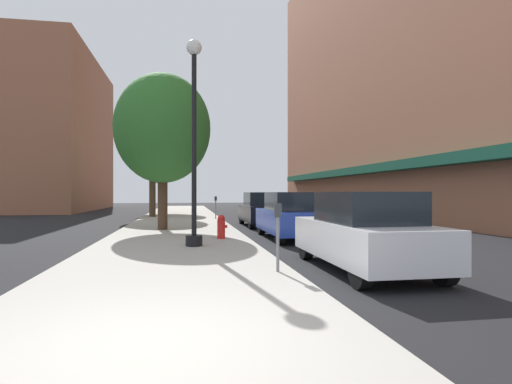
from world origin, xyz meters
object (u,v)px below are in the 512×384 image
at_px(fire_hydrant, 221,227).
at_px(car_blue, 291,216).
at_px(parking_meter_far, 216,204).
at_px(tree_near, 161,152).
at_px(lamppost, 194,138).
at_px(car_white, 364,232).
at_px(tree_mid, 163,129).
at_px(parking_meter_near, 278,229).
at_px(car_black, 262,210).
at_px(tree_far, 152,138).

bearing_deg(fire_hydrant, car_blue, 12.16).
distance_m(parking_meter_far, tree_near, 9.49).
bearing_deg(lamppost, car_white, -47.17).
bearing_deg(tree_mid, tree_near, 93.58).
relative_size(parking_meter_near, tree_mid, 0.20).
height_order(car_blue, car_black, same).
xyz_separation_m(tree_far, car_blue, (5.76, -12.67, -4.30)).
xyz_separation_m(fire_hydrant, parking_meter_far, (0.58, 10.43, 0.43)).
height_order(tree_near, car_blue, tree_near).
bearing_deg(car_black, parking_meter_far, 116.70).
distance_m(parking_meter_near, tree_far, 19.88).
height_order(parking_meter_near, car_blue, car_blue).
distance_m(lamppost, tree_mid, 5.76).
bearing_deg(tree_mid, parking_meter_near, -74.47).
bearing_deg(fire_hydrant, car_white, -65.15).
height_order(parking_meter_near, car_black, car_black).
xyz_separation_m(lamppost, tree_far, (-2.30, 14.95, 1.91)).
distance_m(tree_near, car_white, 24.76).
xyz_separation_m(tree_far, car_white, (5.76, -18.68, -4.30)).
bearing_deg(tree_mid, tree_far, 96.83).
height_order(tree_near, car_black, tree_near).
bearing_deg(tree_near, fire_hydrant, -80.68).
distance_m(parking_meter_far, car_white, 16.02).
height_order(tree_far, car_white, tree_far).
height_order(fire_hydrant, parking_meter_near, parking_meter_near).
bearing_deg(fire_hydrant, tree_near, 99.32).
bearing_deg(parking_meter_far, tree_near, 114.43).
height_order(parking_meter_near, parking_meter_far, same).
height_order(tree_far, car_black, tree_far).
distance_m(fire_hydrant, car_black, 6.65).
distance_m(car_blue, car_black, 5.60).
relative_size(tree_mid, car_blue, 1.50).
relative_size(parking_meter_near, car_white, 0.30).
xyz_separation_m(tree_mid, car_white, (4.63, -9.27, -3.48)).
relative_size(lamppost, car_blue, 1.37).
height_order(fire_hydrant, tree_mid, tree_mid).
height_order(car_white, car_black, same).
height_order(lamppost, tree_far, tree_far).
relative_size(lamppost, tree_mid, 0.91).
relative_size(tree_near, car_white, 1.65).
xyz_separation_m(tree_mid, car_blue, (4.63, -3.26, -3.48)).
relative_size(tree_near, car_blue, 1.65).
bearing_deg(tree_mid, lamppost, -78.09).
xyz_separation_m(lamppost, parking_meter_near, (1.51, -4.11, -2.25)).
distance_m(parking_meter_near, car_blue, 6.68).
relative_size(parking_meter_far, tree_far, 0.18).
bearing_deg(car_white, parking_meter_far, 97.12).
distance_m(tree_near, car_black, 13.96).
xyz_separation_m(parking_meter_far, tree_near, (-3.59, 7.91, 3.82)).
bearing_deg(car_white, car_black, 90.13).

